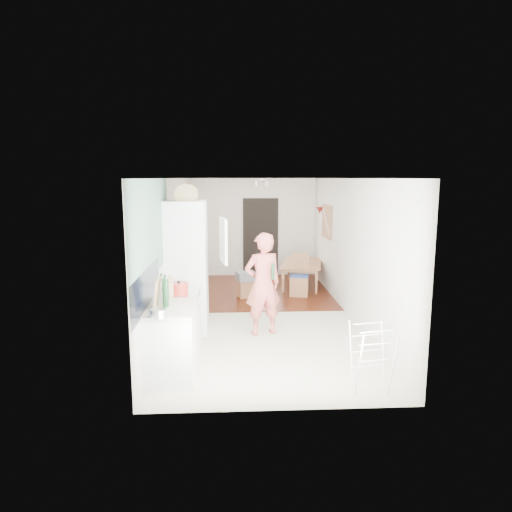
{
  "coord_description": "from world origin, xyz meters",
  "views": [
    {
      "loc": [
        -0.51,
        -8.1,
        2.51
      ],
      "look_at": [
        -0.09,
        0.2,
        1.08
      ],
      "focal_mm": 32.0,
      "sensor_mm": 36.0,
      "label": 1
    }
  ],
  "objects": [
    {
      "name": "pinboard",
      "position": [
        1.58,
        1.9,
        1.55
      ],
      "size": [
        0.03,
        0.9,
        0.7
      ],
      "primitive_type": "cube",
      "color": "tan",
      "rests_on": "room_shell"
    },
    {
      "name": "base_cabinet",
      "position": [
        -1.3,
        -2.55,
        0.43
      ],
      "size": [
        0.6,
        0.9,
        0.86
      ],
      "primitive_type": "cube",
      "color": "white",
      "rests_on": "room_shell"
    },
    {
      "name": "chopping_boards",
      "position": [
        -1.45,
        -2.59,
        1.11
      ],
      "size": [
        0.11,
        0.27,
        0.37
      ],
      "primitive_type": null,
      "rotation": [
        0.0,
        0.0,
        -0.27
      ],
      "color": "tan",
      "rests_on": "worktop"
    },
    {
      "name": "pepper_mill_front",
      "position": [
        -1.37,
        -2.09,
        1.02
      ],
      "size": [
        0.07,
        0.07,
        0.21
      ],
      "primitive_type": "cylinder",
      "rotation": [
        0.0,
        0.0,
        -0.2
      ],
      "color": "tan",
      "rests_on": "worktop"
    },
    {
      "name": "sage_wall_panel",
      "position": [
        -1.59,
        -2.0,
        1.85
      ],
      "size": [
        0.02,
        3.0,
        1.3
      ],
      "primitive_type": "cube",
      "color": "slate",
      "rests_on": "room_shell"
    },
    {
      "name": "fridge_interior",
      "position": [
        -0.96,
        -0.78,
        1.55
      ],
      "size": [
        0.02,
        0.52,
        0.66
      ],
      "primitive_type": "cube",
      "color": "white",
      "rests_on": "room_shell"
    },
    {
      "name": "bottle_c",
      "position": [
        -1.43,
        -2.42,
        1.03
      ],
      "size": [
        0.09,
        0.09,
        0.22
      ],
      "primitive_type": "cylinder",
      "rotation": [
        0.0,
        0.0,
        -0.01
      ],
      "color": "beige",
      "rests_on": "worktop"
    },
    {
      "name": "red_casserole",
      "position": [
        -1.27,
        -1.91,
        1.0
      ],
      "size": [
        0.32,
        0.32,
        0.16
      ],
      "primitive_type": "cylinder",
      "rotation": [
        0.0,
        0.0,
        0.23
      ],
      "color": "red",
      "rests_on": "cooker_top"
    },
    {
      "name": "worktop",
      "position": [
        -1.3,
        -2.55,
        0.89
      ],
      "size": [
        0.62,
        0.92,
        0.06
      ],
      "primitive_type": "cube",
      "color": "#C1B4A5",
      "rests_on": "room_shell"
    },
    {
      "name": "bottle_b",
      "position": [
        -1.44,
        -2.31,
        1.07
      ],
      "size": [
        0.08,
        0.08,
        0.3
      ],
      "primitive_type": "cylinder",
      "rotation": [
        0.0,
        0.0,
        0.11
      ],
      "color": "#143E1E",
      "rests_on": "worktop"
    },
    {
      "name": "cooker_top",
      "position": [
        -1.3,
        -1.8,
        0.9
      ],
      "size": [
        0.6,
        0.6,
        0.04
      ],
      "primitive_type": "cube",
      "color": "silver",
      "rests_on": "room_shell"
    },
    {
      "name": "drying_rack",
      "position": [
        1.11,
        -3.09,
        0.41
      ],
      "size": [
        0.48,
        0.44,
        0.81
      ],
      "primitive_type": null,
      "rotation": [
        0.0,
        0.0,
        0.17
      ],
      "color": "white",
      "rests_on": "floor"
    },
    {
      "name": "fridge_housing",
      "position": [
        -1.27,
        -0.78,
        1.07
      ],
      "size": [
        0.66,
        0.66,
        2.15
      ],
      "primitive_type": "cube",
      "color": "white",
      "rests_on": "room_shell"
    },
    {
      "name": "wood_floor_overlay",
      "position": [
        0.0,
        1.85,
        0.01
      ],
      "size": [
        3.2,
        3.3,
        0.01
      ],
      "primitive_type": "cube",
      "color": "#501F0A",
      "rests_on": "room_shell"
    },
    {
      "name": "held_bottle",
      "position": [
        0.11,
        -1.19,
        1.08
      ],
      "size": [
        0.05,
        0.05,
        0.25
      ],
      "primitive_type": "cylinder",
      "color": "#143E1E",
      "rests_on": "person"
    },
    {
      "name": "tile_splashback",
      "position": [
        -1.59,
        -2.55,
        1.15
      ],
      "size": [
        0.02,
        1.9,
        0.5
      ],
      "primitive_type": "cube",
      "color": "black",
      "rests_on": "room_shell"
    },
    {
      "name": "doorway_recess",
      "position": [
        0.2,
        3.48,
        1.0
      ],
      "size": [
        0.9,
        0.04,
        2.0
      ],
      "primitive_type": "cube",
      "color": "black",
      "rests_on": "room_shell"
    },
    {
      "name": "floor",
      "position": [
        0.0,
        0.0,
        0.0
      ],
      "size": [
        3.2,
        7.0,
        0.01
      ],
      "primitive_type": "cube",
      "color": "beige",
      "rests_on": "ground"
    },
    {
      "name": "dining_chair",
      "position": [
        0.91,
        1.38,
        0.45
      ],
      "size": [
        0.46,
        0.46,
        0.9
      ],
      "primitive_type": null,
      "rotation": [
        0.0,
        0.0,
        -0.23
      ],
      "color": "#AB764D",
      "rests_on": "floor"
    },
    {
      "name": "dining_table",
      "position": [
        1.11,
        2.23,
        0.24
      ],
      "size": [
        1.01,
        1.48,
        0.47
      ],
      "primitive_type": "imported",
      "rotation": [
        0.0,
        0.0,
        1.36
      ],
      "color": "#AB764D",
      "rests_on": "floor"
    },
    {
      "name": "pepper_mill_back",
      "position": [
        -1.36,
        -2.02,
        1.03
      ],
      "size": [
        0.07,
        0.07,
        0.23
      ],
      "primitive_type": "cylinder",
      "rotation": [
        0.0,
        0.0,
        0.24
      ],
      "color": "tan",
      "rests_on": "worktop"
    },
    {
      "name": "pinboard_frame",
      "position": [
        1.57,
        1.9,
        1.55
      ],
      "size": [
        0.0,
        0.94,
        0.74
      ],
      "primitive_type": "cube",
      "color": "#AB764D",
      "rests_on": "room_shell"
    },
    {
      "name": "fridge_door",
      "position": [
        -0.66,
        -1.08,
        1.55
      ],
      "size": [
        0.14,
        0.56,
        0.7
      ],
      "primitive_type": "cube",
      "rotation": [
        0.0,
        0.0,
        -1.4
      ],
      "color": "white",
      "rests_on": "room_shell"
    },
    {
      "name": "grey_drape",
      "position": [
        -0.24,
        1.28,
        0.46
      ],
      "size": [
        0.47,
        0.47,
        0.17
      ],
      "primitive_type": "cube",
      "rotation": [
        0.0,
        0.0,
        0.25
      ],
      "color": "gray",
      "rests_on": "stool"
    },
    {
      "name": "bottle_a",
      "position": [
        -1.36,
        -2.55,
        1.08
      ],
      "size": [
        0.09,
        0.09,
        0.33
      ],
      "primitive_type": "cylinder",
      "rotation": [
        0.0,
        0.0,
        -0.23
      ],
      "color": "#143E1E",
      "rests_on": "worktop"
    },
    {
      "name": "room_shell",
      "position": [
        0.0,
        0.0,
        1.25
      ],
      "size": [
        3.2,
        7.0,
        2.5
      ],
      "primitive_type": null,
      "color": "beige",
      "rests_on": "ground"
    },
    {
      "name": "wall_sconce",
      "position": [
        1.54,
        2.55,
        1.75
      ],
      "size": [
        0.18,
        0.18,
        0.16
      ],
      "primitive_type": "cone",
      "color": "maroon",
      "rests_on": "room_shell"
    },
    {
      "name": "steel_pan",
      "position": [
        -1.38,
        -2.98,
        0.97
      ],
      "size": [
        0.24,
        0.24,
        0.1
      ],
      "primitive_type": "cylinder",
      "rotation": [
        0.0,
        0.0,
        0.23
      ],
      "color": "silver",
      "rests_on": "worktop"
    },
    {
      "name": "stool",
      "position": [
        -0.27,
        1.28,
        0.19
      ],
      "size": [
        0.36,
        0.36,
        0.37
      ],
      "primitive_type": null,
      "rotation": [
        0.0,
        0.0,
        0.32
      ],
      "color": "#AB764D",
      "rests_on": "floor"
    },
    {
      "name": "range_cooker",
      "position": [
        -1.3,
        -1.8,
        0.44
      ],
      "size": [
        0.6,
        0.6,
        0.88
      ],
      "primitive_type": "cube",
      "color": "white",
      "rests_on": "room_shell"
    },
    {
      "name": "bread_bin",
      "position": [
        -1.23,
        -0.82,
        2.25
      ],
      "size": [
        0.41,
        0.4,
        0.19
      ],
      "primitive_type": null,
      "rotation": [
        0.0,
        0.0,
        -0.16
      ],
      "color": "tan",
      "rests_on": "fridge_housing"
    },
    {
      "name": "person",
      "position": [
        -0.04,
        -1.01,
        0.98
      ],
      "size": [
        0.82,
        0.66,
        1.96
      ],
      "primitive_type": "imported",
      "rotation": [
        0.0,
        0.0,
        3.43
      ],
      "color": "#DD655C",
      "rests_on": "floor"
    }
  ]
}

